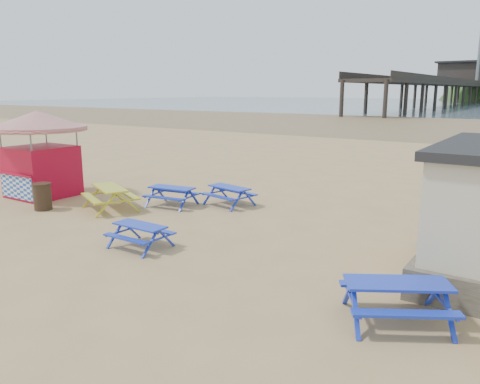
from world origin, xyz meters
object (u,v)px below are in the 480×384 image
Objects in this scene: picnic_table_blue_b at (229,196)px; ice_cream_kiosk at (39,143)px; picnic_table_yellow at (110,198)px; litter_bin at (42,196)px; picnic_table_blue_a at (172,196)px.

ice_cream_kiosk is at bearing -146.94° from picnic_table_blue_b.
picnic_table_yellow is 2.55× the size of litter_bin.
ice_cream_kiosk is 3.06m from litter_bin.
litter_bin reaches higher than picnic_table_blue_a.
ice_cream_kiosk is at bearing 145.98° from litter_bin.
ice_cream_kiosk reaches higher than picnic_table_blue_b.
picnic_table_blue_a is 2.28m from picnic_table_yellow.
litter_bin reaches higher than picnic_table_blue_b.
picnic_table_yellow is 2.50m from litter_bin.
picnic_table_yellow is (-3.24, -3.04, 0.07)m from picnic_table_blue_b.
litter_bin is (-5.31, -4.45, 0.15)m from picnic_table_blue_b.
litter_bin reaches higher than picnic_table_yellow.
picnic_table_blue_a is at bearing 16.12° from ice_cream_kiosk.
ice_cream_kiosk is (-5.66, -1.71, 1.86)m from picnic_table_blue_a.
picnic_table_blue_a is at bearing -132.09° from picnic_table_blue_b.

